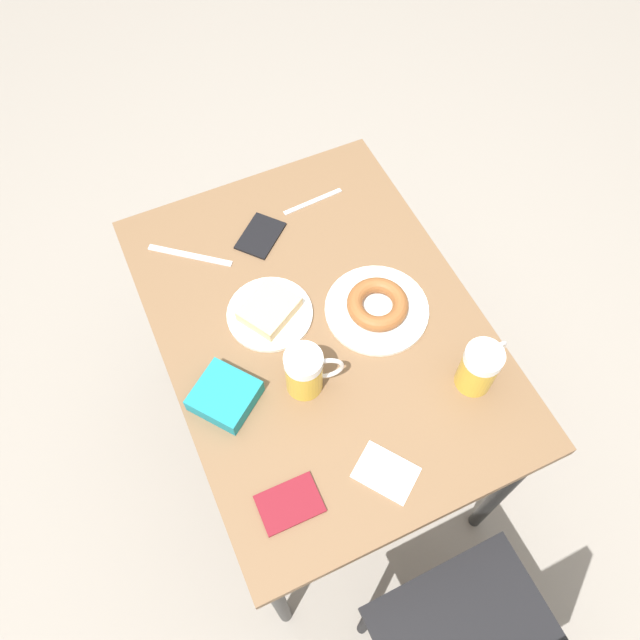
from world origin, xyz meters
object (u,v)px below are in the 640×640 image
at_px(knife, 190,255).
at_px(plate_with_donut, 377,306).
at_px(plate_with_cake, 270,311).
at_px(beer_mug_center, 480,367).
at_px(fork, 313,202).
at_px(beer_mug_left, 305,371).
at_px(passport_near_edge, 260,236).
at_px(napkin_folded, 386,473).
at_px(passport_far_edge, 290,504).
at_px(blue_pouch, 225,396).

bearing_deg(knife, plate_with_donut, 136.09).
distance_m(plate_with_cake, beer_mug_center, 0.50).
relative_size(fork, knife, 0.94).
xyz_separation_m(beer_mug_center, fork, (0.11, -0.63, -0.06)).
height_order(beer_mug_left, passport_near_edge, beer_mug_left).
height_order(plate_with_donut, napkin_folded, plate_with_donut).
relative_size(beer_mug_left, passport_near_edge, 0.86).
xyz_separation_m(knife, passport_far_edge, (0.02, 0.67, 0.00)).
bearing_deg(passport_near_edge, beer_mug_center, 116.12).
distance_m(plate_with_donut, passport_far_edge, 0.50).
relative_size(plate_with_cake, blue_pouch, 1.17).
height_order(beer_mug_center, fork, beer_mug_center).
height_order(plate_with_cake, napkin_folded, plate_with_cake).
height_order(plate_with_cake, beer_mug_center, beer_mug_center).
bearing_deg(passport_far_edge, napkin_folded, 173.13).
bearing_deg(beer_mug_left, napkin_folded, 105.10).
bearing_deg(passport_near_edge, knife, -5.50).
distance_m(knife, passport_far_edge, 0.68).
relative_size(fork, passport_near_edge, 1.12).
bearing_deg(beer_mug_left, plate_with_cake, -88.81).
relative_size(beer_mug_left, beer_mug_center, 1.00).
relative_size(plate_with_cake, plate_with_donut, 0.82).
bearing_deg(plate_with_cake, beer_mug_left, 91.19).
distance_m(beer_mug_left, blue_pouch, 0.19).
distance_m(fork, passport_far_edge, 0.80).
relative_size(beer_mug_center, knife, 0.72).
bearing_deg(beer_mug_center, blue_pouch, -19.83).
distance_m(napkin_folded, blue_pouch, 0.38).
relative_size(beer_mug_center, passport_far_edge, 1.04).
bearing_deg(napkin_folded, beer_mug_left, -74.90).
bearing_deg(napkin_folded, plate_with_donut, -114.59).
distance_m(fork, blue_pouch, 0.60).
relative_size(plate_with_donut, fork, 1.45).
bearing_deg(beer_mug_center, plate_with_cake, -44.95).
height_order(plate_with_donut, passport_far_edge, plate_with_donut).
xyz_separation_m(plate_with_cake, napkin_folded, (-0.07, 0.45, -0.01)).
distance_m(beer_mug_left, passport_near_edge, 0.44).
relative_size(plate_with_cake, beer_mug_left, 1.55).
bearing_deg(napkin_folded, plate_with_cake, -80.94).
height_order(plate_with_donut, beer_mug_left, beer_mug_left).
bearing_deg(knife, passport_near_edge, 174.50).
bearing_deg(napkin_folded, knife, -74.82).
height_order(passport_far_edge, blue_pouch, blue_pouch).
xyz_separation_m(fork, passport_far_edge, (0.37, 0.71, 0.00)).
distance_m(knife, blue_pouch, 0.41).
bearing_deg(blue_pouch, passport_near_edge, -121.60).
bearing_deg(fork, napkin_folded, 77.27).
xyz_separation_m(plate_with_donut, blue_pouch, (0.41, 0.07, 0.00)).
bearing_deg(fork, plate_with_donut, 89.86).
relative_size(beer_mug_left, fork, 0.77).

